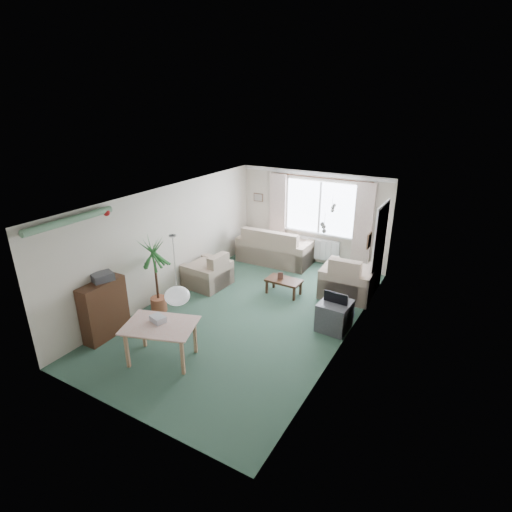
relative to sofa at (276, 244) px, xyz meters
The scene contains 25 objects.
ground 2.90m from the sofa, 73.92° to the right, with size 6.50×6.50×0.00m, color #2B493A.
window 1.50m from the sofa, 25.81° to the left, with size 1.80×0.03×1.30m, color white.
curtain_rod 2.09m from the sofa, 21.95° to the left, with size 2.60×0.03×0.03m, color black.
curtain_left 0.89m from the sofa, 112.51° to the left, with size 0.45×0.08×2.00m, color beige.
curtain_right 2.32m from the sofa, 10.06° to the left, with size 0.45×0.08×2.00m, color beige.
radiator 1.09m from the sofa, 23.91° to the left, with size 1.20×0.10×0.55m, color white.
doorway 2.88m from the sofa, 11.20° to the right, with size 0.03×0.95×2.00m, color black.
pendant_lamp 5.24m from the sofa, 78.88° to the right, with size 0.36×0.36×0.36m, color white.
tinsel_garland 5.48m from the sofa, 102.59° to the right, with size 1.60×1.60×0.12m, color #196626.
bauble_cluster_a 3.29m from the sofa, 41.48° to the right, with size 0.20×0.20×0.20m, color silver.
bauble_cluster_b 4.25m from the sofa, 51.89° to the right, with size 0.20×0.20×0.20m, color silver.
wall_picture_back 1.43m from the sofa, 149.27° to the left, with size 0.28×0.03×0.22m, color brown.
wall_picture_right 3.35m from the sofa, 29.21° to the right, with size 0.03×0.24×0.30m, color brown.
sofa is the anchor object (origin of this frame).
armchair_corner 2.46m from the sofa, 22.57° to the right, with size 1.08×1.03×0.97m, color beige.
armchair_left 2.21m from the sofa, 108.65° to the right, with size 0.92×0.87×0.82m, color #BBA38E.
coffee_table 1.95m from the sofa, 57.60° to the right, with size 0.77×0.43×0.35m, color black.
photo_frame 1.89m from the sofa, 59.89° to the right, with size 0.12×0.02×0.16m, color #51322A.
bookshelf 4.86m from the sofa, 102.44° to the right, with size 0.29×0.88×1.08m, color black.
hifi_box 4.83m from the sofa, 102.89° to the right, with size 0.28×0.35×0.14m, color #3A3A3F.
houseplant 3.70m from the sofa, 103.46° to the right, with size 0.69×0.69×1.61m, color #24541C.
dining_table 4.80m from the sofa, 85.97° to the right, with size 1.04×0.69×0.65m, color tan.
gift_box 4.75m from the sofa, 87.03° to the right, with size 0.25×0.18×0.12m, color silver.
tv_cube 3.50m from the sofa, 44.45° to the right, with size 0.55×0.61×0.55m, color #3D3E42.
pet_bed 3.12m from the sofa, 37.70° to the right, with size 0.54×0.54×0.11m, color #213997.
Camera 1 is at (3.67, -6.12, 4.10)m, focal length 28.00 mm.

